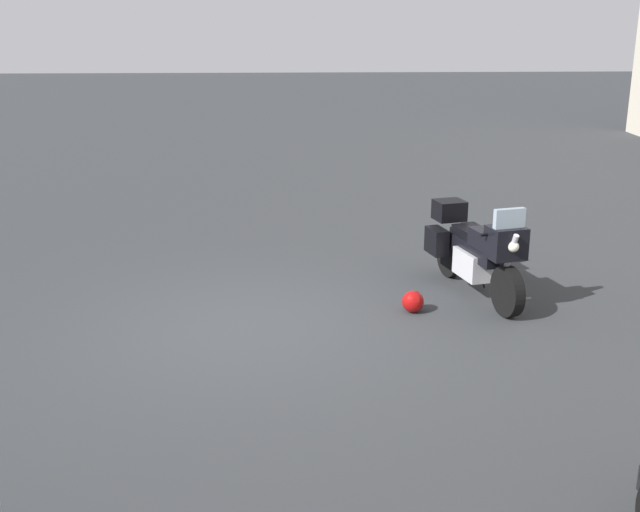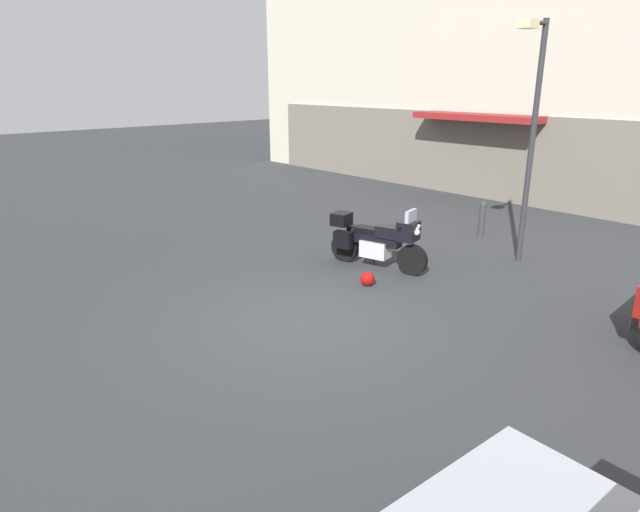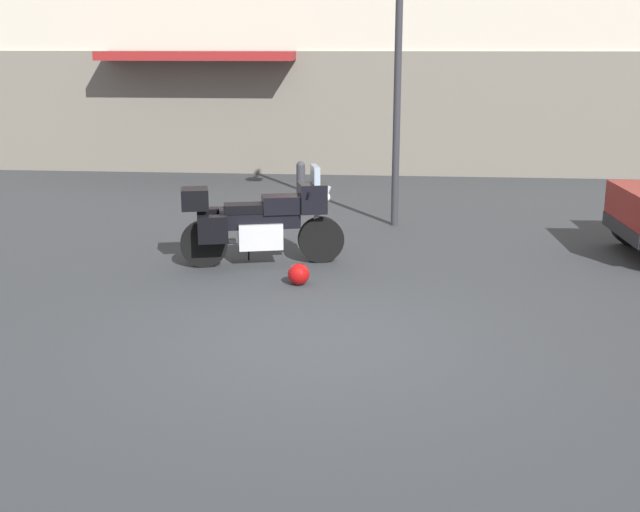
{
  "view_description": "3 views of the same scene",
  "coord_description": "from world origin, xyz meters",
  "views": [
    {
      "loc": [
        8.91,
        0.43,
        3.68
      ],
      "look_at": [
        0.0,
        0.82,
        0.9
      ],
      "focal_mm": 44.79,
      "sensor_mm": 36.0,
      "label": 1
    },
    {
      "loc": [
        6.38,
        -5.39,
        3.86
      ],
      "look_at": [
        -0.8,
        1.07,
        0.73
      ],
      "focal_mm": 30.69,
      "sensor_mm": 36.0,
      "label": 2
    },
    {
      "loc": [
        0.76,
        -7.93,
        2.99
      ],
      "look_at": [
        -0.05,
        0.49,
        0.78
      ],
      "focal_mm": 46.1,
      "sensor_mm": 36.0,
      "label": 3
    }
  ],
  "objects": [
    {
      "name": "ground_plane",
      "position": [
        0.0,
        0.0,
        0.0
      ],
      "size": [
        80.0,
        80.0,
        0.0
      ],
      "primitive_type": "plane",
      "color": "#2D3033"
    },
    {
      "name": "building_facade_rear",
      "position": [
        -0.0,
        12.25,
        5.82
      ],
      "size": [
        31.2,
        3.4,
        11.74
      ],
      "color": "beige",
      "rests_on": "ground"
    },
    {
      "name": "motorcycle",
      "position": [
        -1.12,
        2.95,
        0.62
      ],
      "size": [
        2.22,
        1.04,
        1.36
      ],
      "rotation": [
        0.0,
        0.0,
        0.25
      ],
      "color": "black",
      "rests_on": "ground"
    },
    {
      "name": "helmet",
      "position": [
        -0.46,
        2.01,
        0.14
      ],
      "size": [
        0.28,
        0.28,
        0.28
      ],
      "primitive_type": "sphere",
      "color": "#990C0C",
      "rests_on": "ground"
    },
    {
      "name": "streetlamp_curbside",
      "position": [
        0.72,
        5.54,
        3.03
      ],
      "size": [
        0.28,
        0.94,
        5.01
      ],
      "color": "#2D2D33",
      "rests_on": "ground"
    },
    {
      "name": "bollard_curbside",
      "position": [
        -1.01,
        6.88,
        0.47
      ],
      "size": [
        0.16,
        0.16,
        0.89
      ],
      "color": "#333338",
      "rests_on": "ground"
    }
  ]
}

